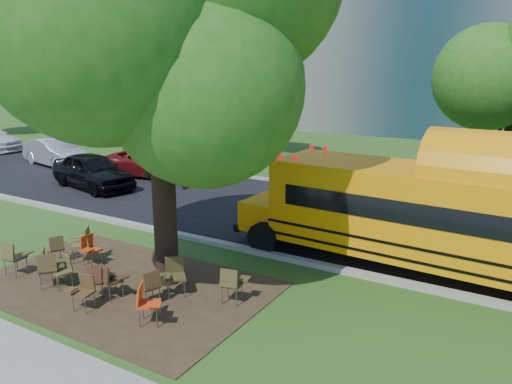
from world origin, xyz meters
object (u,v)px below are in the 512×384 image
Objects in this scene: chair_3 at (63,268)px; bg_car_red at (153,162)px; chair_6 at (151,283)px; chair_7 at (146,301)px; black_car at (93,171)px; chair_5 at (83,289)px; chair_11 at (98,278)px; chair_1 at (49,260)px; chair_2 at (49,266)px; chair_8 at (57,246)px; chair_10 at (90,247)px; chair_9 at (83,241)px; chair_0 at (14,255)px; school_bus at (464,220)px; pedestrian_a at (92,135)px; pedestrian_b at (88,132)px; chair_13 at (232,282)px; main_tree at (157,40)px; bg_car_silver at (56,152)px; chair_4 at (110,278)px; chair_12 at (174,273)px.

bg_car_red reaches higher than chair_3.
chair_6 reaches higher than chair_3.
black_car is (-10.12, 7.65, 0.22)m from chair_7.
chair_11 is at bearing -84.69° from chair_5.
chair_1 is 0.90× the size of chair_2.
chair_10 is (0.88, 0.35, 0.03)m from chair_8.
chair_10 is (0.35, -0.10, -0.07)m from chair_9.
school_bus is at bearing 22.03° from chair_0.
chair_7 is 1.06× the size of chair_10.
pedestrian_a is 0.99× the size of pedestrian_b.
chair_2 is 4.47m from chair_13.
main_tree reaches higher than pedestrian_a.
main_tree is 10.17× the size of chair_2.
chair_9 is 4.83m from chair_13.
pedestrian_a is at bearing 36.07° from pedestrian_b.
chair_0 is 0.21× the size of bg_car_silver.
bg_car_silver reaches higher than chair_2.
chair_8 is 0.82× the size of chair_9.
pedestrian_b is at bearing 69.48° from chair_8.
chair_13 is (4.83, -0.04, -0.05)m from chair_9.
bg_car_silver is at bearing -132.49° from pedestrian_a.
chair_2 reaches higher than chair_10.
school_bus is at bearing -15.74° from chair_2.
bg_car_silver is (-13.85, 9.72, 0.24)m from chair_11.
chair_7 is 18.63m from bg_car_silver.
black_car is at bearing 73.95° from chair_6.
pedestrian_a is (-3.25, 5.35, 0.06)m from bg_car_silver.
chair_6 is at bearing 29.36° from pedestrian_b.
black_car is at bearing -54.02° from chair_5.
chair_5 is at bearing -156.59° from chair_13.
school_bus is 2.48× the size of black_car.
chair_4 is (3.05, 0.32, -0.04)m from chair_0.
pedestrian_a is (-14.33, 15.29, 0.23)m from chair_0.
black_car is (-15.24, 2.05, -0.80)m from school_bus.
chair_1 is 0.97× the size of chair_10.
black_car reaches higher than bg_car_red.
chair_12 is at bearing 59.32° from chair_1.
pedestrian_a is at bearing -53.41° from chair_5.
chair_9 reaches higher than chair_0.
chair_3 is (-1.94, -1.50, -5.22)m from main_tree.
chair_11 is at bearing -139.91° from school_bus.
chair_9 is 10.70m from bg_car_red.
bg_car_silver is at bearing -123.04° from chair_10.
chair_7 is (1.65, 0.19, 0.06)m from chair_5.
bg_car_silver reaches higher than chair_0.
chair_13 is (4.48, 0.06, 0.02)m from chair_10.
chair_1 is 0.90× the size of chair_12.
chair_0 is 1.10× the size of chair_3.
chair_3 is 2.75m from chair_12.
chair_13 is 18.67m from bg_car_silver.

